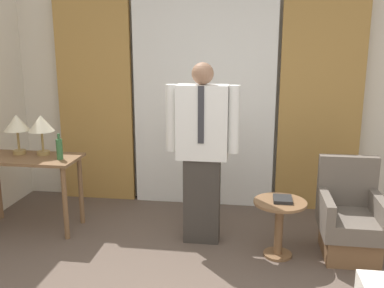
{
  "coord_description": "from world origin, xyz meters",
  "views": [
    {
      "loc": [
        0.58,
        -2.25,
        1.92
      ],
      "look_at": [
        0.03,
        1.51,
        1.02
      ],
      "focal_mm": 40.0,
      "sensor_mm": 36.0,
      "label": 1
    }
  ],
  "objects_px": {
    "bottle_near_edge": "(59,149)",
    "armchair": "(349,222)",
    "desk": "(28,170)",
    "table_lamp_left": "(17,124)",
    "side_table": "(279,219)",
    "book": "(283,199)",
    "person": "(202,148)",
    "table_lamp_right": "(41,125)"
  },
  "relations": [
    {
      "from": "bottle_near_edge",
      "to": "person",
      "type": "bearing_deg",
      "value": 0.17
    },
    {
      "from": "desk",
      "to": "book",
      "type": "distance_m",
      "value": 2.59
    },
    {
      "from": "desk",
      "to": "bottle_near_edge",
      "type": "distance_m",
      "value": 0.46
    },
    {
      "from": "bottle_near_edge",
      "to": "table_lamp_right",
      "type": "bearing_deg",
      "value": 150.12
    },
    {
      "from": "table_lamp_right",
      "to": "bottle_near_edge",
      "type": "bearing_deg",
      "value": -29.88
    },
    {
      "from": "table_lamp_left",
      "to": "bottle_near_edge",
      "type": "relative_size",
      "value": 1.58
    },
    {
      "from": "table_lamp_left",
      "to": "table_lamp_right",
      "type": "height_order",
      "value": "same"
    },
    {
      "from": "armchair",
      "to": "book",
      "type": "height_order",
      "value": "armchair"
    },
    {
      "from": "side_table",
      "to": "book",
      "type": "distance_m",
      "value": 0.19
    },
    {
      "from": "table_lamp_left",
      "to": "book",
      "type": "height_order",
      "value": "table_lamp_left"
    },
    {
      "from": "desk",
      "to": "side_table",
      "type": "distance_m",
      "value": 2.59
    },
    {
      "from": "bottle_near_edge",
      "to": "armchair",
      "type": "bearing_deg",
      "value": -1.68
    },
    {
      "from": "desk",
      "to": "person",
      "type": "height_order",
      "value": "person"
    },
    {
      "from": "desk",
      "to": "table_lamp_left",
      "type": "relative_size",
      "value": 2.59
    },
    {
      "from": "book",
      "to": "person",
      "type": "bearing_deg",
      "value": 164.88
    },
    {
      "from": "table_lamp_right",
      "to": "book",
      "type": "relative_size",
      "value": 2.08
    },
    {
      "from": "desk",
      "to": "bottle_near_edge",
      "type": "bearing_deg",
      "value": -5.77
    },
    {
      "from": "table_lamp_left",
      "to": "side_table",
      "type": "xyz_separation_m",
      "value": [
        2.69,
        -0.36,
        -0.73
      ]
    },
    {
      "from": "bottle_near_edge",
      "to": "book",
      "type": "xyz_separation_m",
      "value": [
        2.19,
        -0.2,
        -0.34
      ]
    },
    {
      "from": "desk",
      "to": "book",
      "type": "bearing_deg",
      "value": -5.3
    },
    {
      "from": "table_lamp_right",
      "to": "book",
      "type": "distance_m",
      "value": 2.53
    },
    {
      "from": "desk",
      "to": "armchair",
      "type": "xyz_separation_m",
      "value": [
        3.2,
        -0.12,
        -0.32
      ]
    },
    {
      "from": "table_lamp_right",
      "to": "person",
      "type": "bearing_deg",
      "value": -4.75
    },
    {
      "from": "table_lamp_right",
      "to": "desk",
      "type": "bearing_deg",
      "value": -141.8
    },
    {
      "from": "armchair",
      "to": "side_table",
      "type": "bearing_deg",
      "value": -168.46
    },
    {
      "from": "person",
      "to": "side_table",
      "type": "xyz_separation_m",
      "value": [
        0.74,
        -0.22,
        -0.58
      ]
    },
    {
      "from": "table_lamp_right",
      "to": "armchair",
      "type": "xyz_separation_m",
      "value": [
        3.07,
        -0.23,
        -0.78
      ]
    },
    {
      "from": "person",
      "to": "side_table",
      "type": "bearing_deg",
      "value": -16.55
    },
    {
      "from": "desk",
      "to": "side_table",
      "type": "bearing_deg",
      "value": -5.65
    },
    {
      "from": "person",
      "to": "book",
      "type": "distance_m",
      "value": 0.88
    },
    {
      "from": "table_lamp_left",
      "to": "armchair",
      "type": "relative_size",
      "value": 0.47
    },
    {
      "from": "table_lamp_left",
      "to": "table_lamp_right",
      "type": "relative_size",
      "value": 1.0
    },
    {
      "from": "desk",
      "to": "bottle_near_edge",
      "type": "relative_size",
      "value": 4.09
    },
    {
      "from": "side_table",
      "to": "book",
      "type": "height_order",
      "value": "book"
    },
    {
      "from": "desk",
      "to": "table_lamp_left",
      "type": "xyz_separation_m",
      "value": [
        -0.13,
        0.11,
        0.45
      ]
    },
    {
      "from": "book",
      "to": "table_lamp_right",
      "type": "bearing_deg",
      "value": 171.97
    },
    {
      "from": "table_lamp_left",
      "to": "side_table",
      "type": "bearing_deg",
      "value": -7.59
    },
    {
      "from": "armchair",
      "to": "bottle_near_edge",
      "type": "bearing_deg",
      "value": 178.32
    },
    {
      "from": "bottle_near_edge",
      "to": "armchair",
      "type": "height_order",
      "value": "bottle_near_edge"
    },
    {
      "from": "bottle_near_edge",
      "to": "side_table",
      "type": "bearing_deg",
      "value": -5.63
    },
    {
      "from": "side_table",
      "to": "book",
      "type": "xyz_separation_m",
      "value": [
        0.02,
        0.01,
        0.19
      ]
    },
    {
      "from": "person",
      "to": "bottle_near_edge",
      "type": "bearing_deg",
      "value": -179.83
    }
  ]
}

